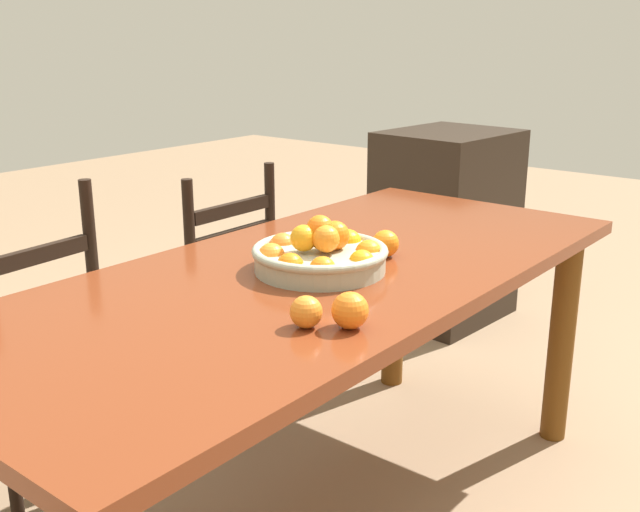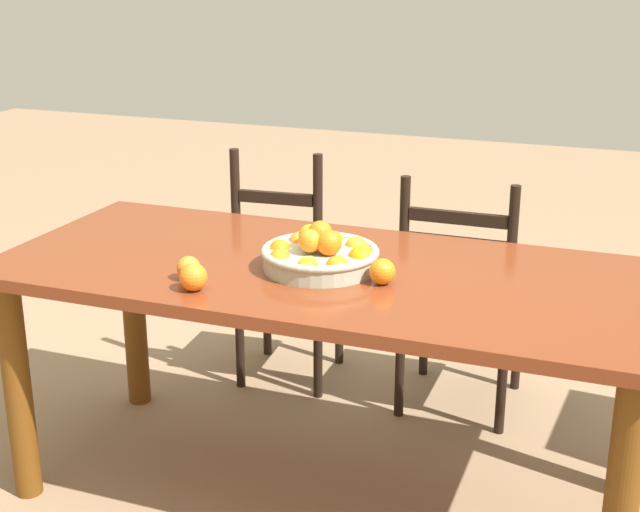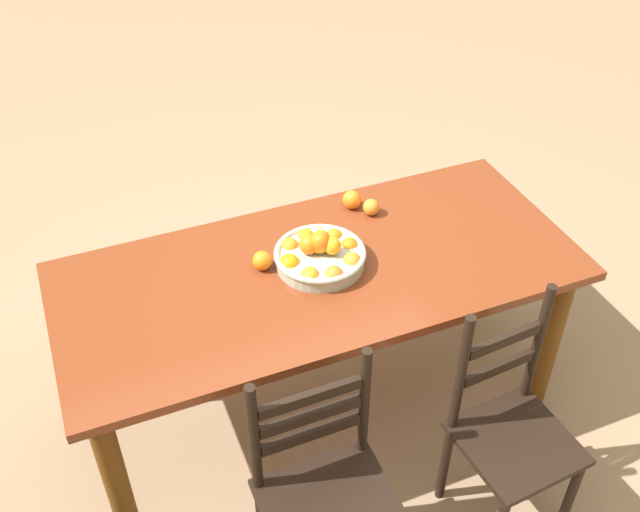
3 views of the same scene
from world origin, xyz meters
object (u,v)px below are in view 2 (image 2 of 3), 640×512
at_px(fruit_bowl, 320,254).
at_px(orange_loose_1, 193,277).
at_px(chair_by_cabinet, 461,299).
at_px(orange_loose_0, 382,272).
at_px(dining_table, 325,303).
at_px(chair_near_window, 287,277).
at_px(orange_loose_2, 189,268).

height_order(fruit_bowl, orange_loose_1, fruit_bowl).
xyz_separation_m(chair_by_cabinet, orange_loose_0, (-0.07, -0.81, 0.37)).
height_order(dining_table, chair_near_window, chair_near_window).
bearing_deg(chair_near_window, orange_loose_1, 94.12).
bearing_deg(orange_loose_0, chair_by_cabinet, 85.10).
xyz_separation_m(dining_table, orange_loose_1, (-0.27, -0.32, 0.15)).
bearing_deg(orange_loose_1, orange_loose_2, 126.64).
height_order(chair_by_cabinet, orange_loose_1, chair_by_cabinet).
distance_m(chair_near_window, chair_by_cabinet, 0.70).
bearing_deg(dining_table, orange_loose_0, -21.92).
bearing_deg(orange_loose_1, fruit_bowl, 47.98).
bearing_deg(fruit_bowl, dining_table, 66.77).
xyz_separation_m(chair_near_window, fruit_bowl, (0.42, -0.75, 0.38)).
xyz_separation_m(chair_near_window, orange_loose_1, (0.16, -1.04, 0.37)).
bearing_deg(chair_by_cabinet, orange_loose_1, 62.07).
relative_size(fruit_bowl, orange_loose_0, 4.70).
relative_size(dining_table, fruit_bowl, 5.66).
relative_size(chair_near_window, chair_by_cabinet, 1.05).
relative_size(chair_by_cabinet, orange_loose_2, 13.41).
distance_m(dining_table, orange_loose_1, 0.45).
height_order(dining_table, orange_loose_1, orange_loose_1).
xyz_separation_m(orange_loose_0, orange_loose_1, (-0.48, -0.23, 0.00)).
height_order(orange_loose_0, orange_loose_2, orange_loose_0).
xyz_separation_m(chair_near_window, chair_by_cabinet, (0.70, 0.00, 0.00)).
relative_size(dining_table, orange_loose_2, 28.72).
height_order(chair_near_window, orange_loose_1, chair_near_window).
bearing_deg(orange_loose_0, orange_loose_1, -153.78).
xyz_separation_m(dining_table, chair_near_window, (-0.43, 0.73, -0.22)).
bearing_deg(orange_loose_1, chair_by_cabinet, 62.47).
bearing_deg(orange_loose_0, fruit_bowl, 164.03).
bearing_deg(chair_by_cabinet, orange_loose_0, 84.70).
bearing_deg(orange_loose_2, orange_loose_0, 16.85).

